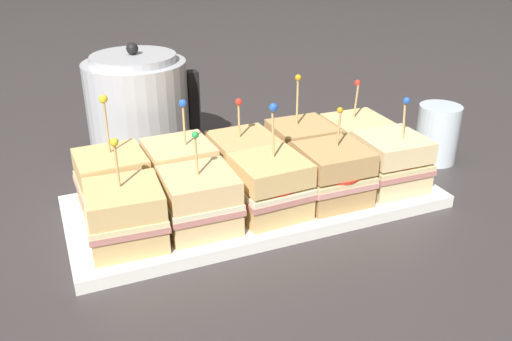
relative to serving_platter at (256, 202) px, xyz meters
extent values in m
plane|color=#383333|center=(0.00, 0.00, -0.01)|extent=(6.00, 6.00, 0.00)
cube|color=white|center=(0.00, 0.00, 0.00)|extent=(0.55, 0.23, 0.01)
cube|color=white|center=(0.00, 0.00, 0.01)|extent=(0.55, 0.23, 0.01)
cube|color=tan|center=(-0.20, -0.05, 0.02)|extent=(0.10, 0.10, 0.03)
cube|color=tan|center=(-0.20, -0.05, 0.04)|extent=(0.10, 0.10, 0.01)
cube|color=beige|center=(-0.20, -0.05, 0.05)|extent=(0.10, 0.10, 0.01)
cube|color=#E0B771|center=(-0.20, -0.05, 0.07)|extent=(0.10, 0.10, 0.03)
cylinder|color=tan|center=(-0.20, -0.04, 0.11)|extent=(0.00, 0.01, 0.07)
sphere|color=yellow|center=(-0.20, -0.04, 0.15)|extent=(0.01, 0.01, 0.01)
cube|color=#DBB77A|center=(-0.10, -0.05, 0.02)|extent=(0.09, 0.09, 0.03)
cube|color=tan|center=(-0.10, -0.05, 0.04)|extent=(0.10, 0.10, 0.01)
cube|color=beige|center=(-0.10, -0.05, 0.05)|extent=(0.10, 0.10, 0.01)
cube|color=#E8C281|center=(-0.10, -0.05, 0.07)|extent=(0.09, 0.09, 0.03)
cylinder|color=tan|center=(-0.10, -0.05, 0.11)|extent=(0.00, 0.01, 0.07)
sphere|color=green|center=(-0.10, -0.05, 0.14)|extent=(0.01, 0.01, 0.01)
cube|color=tan|center=(0.00, -0.05, 0.02)|extent=(0.10, 0.10, 0.03)
cube|color=tan|center=(0.00, -0.05, 0.04)|extent=(0.10, 0.10, 0.01)
cube|color=beige|center=(0.00, -0.05, 0.05)|extent=(0.10, 0.10, 0.01)
cylinder|color=red|center=(0.00, -0.07, 0.06)|extent=(0.06, 0.06, 0.00)
cube|color=#E0B771|center=(0.00, -0.05, 0.08)|extent=(0.10, 0.10, 0.03)
cylinder|color=tan|center=(0.01, -0.04, 0.12)|extent=(0.00, 0.01, 0.08)
sphere|color=blue|center=(0.01, -0.04, 0.16)|extent=(0.01, 0.01, 0.01)
cube|color=tan|center=(0.10, -0.05, 0.02)|extent=(0.09, 0.09, 0.03)
cube|color=tan|center=(0.10, -0.05, 0.04)|extent=(0.10, 0.10, 0.01)
cube|color=beige|center=(0.10, -0.05, 0.05)|extent=(0.09, 0.09, 0.01)
cylinder|color=red|center=(0.10, -0.07, 0.06)|extent=(0.06, 0.06, 0.00)
cube|color=tan|center=(0.10, -0.05, 0.08)|extent=(0.09, 0.09, 0.03)
cylinder|color=tan|center=(0.11, -0.05, 0.11)|extent=(0.00, 0.01, 0.07)
sphere|color=orange|center=(0.11, -0.05, 0.15)|extent=(0.01, 0.01, 0.01)
cube|color=beige|center=(0.20, -0.05, 0.02)|extent=(0.09, 0.09, 0.03)
cube|color=tan|center=(0.20, -0.05, 0.04)|extent=(0.10, 0.10, 0.01)
cube|color=beige|center=(0.20, -0.05, 0.05)|extent=(0.10, 0.10, 0.01)
cylinder|color=red|center=(0.20, -0.06, 0.06)|extent=(0.05, 0.05, 0.00)
cube|color=beige|center=(0.20, -0.05, 0.08)|extent=(0.09, 0.09, 0.03)
cylinder|color=tan|center=(0.21, -0.06, 0.12)|extent=(0.00, 0.01, 0.07)
sphere|color=blue|center=(0.21, -0.06, 0.15)|extent=(0.01, 0.01, 0.01)
cube|color=tan|center=(-0.20, 0.05, 0.02)|extent=(0.10, 0.10, 0.03)
cube|color=tan|center=(-0.20, 0.05, 0.04)|extent=(0.10, 0.10, 0.01)
cube|color=beige|center=(-0.20, 0.05, 0.05)|extent=(0.10, 0.10, 0.01)
cylinder|color=red|center=(-0.20, 0.03, 0.06)|extent=(0.06, 0.06, 0.00)
cube|color=#E0B771|center=(-0.20, 0.05, 0.08)|extent=(0.10, 0.10, 0.03)
cylinder|color=tan|center=(-0.20, 0.06, 0.13)|extent=(0.00, 0.01, 0.09)
sphere|color=yellow|center=(-0.20, 0.06, 0.17)|extent=(0.01, 0.01, 0.01)
cube|color=#DBB77A|center=(-0.10, 0.05, 0.02)|extent=(0.10, 0.10, 0.03)
cube|color=tan|center=(-0.10, 0.05, 0.04)|extent=(0.10, 0.10, 0.01)
cube|color=beige|center=(-0.10, 0.05, 0.05)|extent=(0.10, 0.10, 0.01)
cylinder|color=red|center=(-0.10, 0.03, 0.06)|extent=(0.06, 0.06, 0.00)
cube|color=#E8C281|center=(-0.10, 0.05, 0.08)|extent=(0.10, 0.10, 0.03)
cylinder|color=tan|center=(-0.09, 0.04, 0.12)|extent=(0.00, 0.00, 0.07)
sphere|color=blue|center=(-0.09, 0.04, 0.15)|extent=(0.01, 0.01, 0.01)
cube|color=tan|center=(0.00, 0.05, 0.02)|extent=(0.10, 0.10, 0.03)
cube|color=tan|center=(0.00, 0.05, 0.04)|extent=(0.10, 0.10, 0.01)
cube|color=beige|center=(0.00, 0.05, 0.05)|extent=(0.10, 0.10, 0.01)
cube|color=tan|center=(0.00, 0.05, 0.07)|extent=(0.10, 0.10, 0.03)
cylinder|color=tan|center=(-0.01, 0.05, 0.11)|extent=(0.00, 0.01, 0.07)
sphere|color=red|center=(-0.01, 0.05, 0.14)|extent=(0.01, 0.01, 0.01)
cube|color=tan|center=(0.10, 0.05, 0.02)|extent=(0.09, 0.09, 0.03)
cube|color=tan|center=(0.10, 0.05, 0.04)|extent=(0.10, 0.10, 0.01)
cube|color=beige|center=(0.10, 0.05, 0.05)|extent=(0.10, 0.10, 0.01)
cylinder|color=red|center=(0.10, 0.03, 0.06)|extent=(0.07, 0.07, 0.00)
cube|color=tan|center=(0.10, 0.05, 0.08)|extent=(0.09, 0.09, 0.03)
cylinder|color=tan|center=(0.09, 0.06, 0.12)|extent=(0.00, 0.00, 0.09)
sphere|color=orange|center=(0.09, 0.06, 0.17)|extent=(0.01, 0.01, 0.01)
cube|color=#DBB77A|center=(0.20, 0.05, 0.02)|extent=(0.09, 0.09, 0.03)
cube|color=#B26B60|center=(0.20, 0.05, 0.04)|extent=(0.10, 0.10, 0.01)
cube|color=beige|center=(0.20, 0.05, 0.05)|extent=(0.10, 0.10, 0.01)
cube|color=#E8C281|center=(0.20, 0.05, 0.07)|extent=(0.09, 0.09, 0.03)
cylinder|color=tan|center=(0.20, 0.06, 0.11)|extent=(0.00, 0.01, 0.07)
sphere|color=red|center=(0.20, 0.06, 0.15)|extent=(0.01, 0.01, 0.01)
cylinder|color=#B7BABF|center=(-0.12, 0.25, 0.08)|extent=(0.17, 0.17, 0.18)
cylinder|color=#B7BABF|center=(-0.12, 0.25, 0.17)|extent=(0.14, 0.14, 0.01)
sphere|color=black|center=(-0.12, 0.25, 0.19)|extent=(0.02, 0.02, 0.02)
cube|color=black|center=(-0.02, 0.25, 0.09)|extent=(0.02, 0.02, 0.11)
cylinder|color=silver|center=(0.36, 0.03, 0.04)|extent=(0.07, 0.07, 0.10)
camera|label=1|loc=(-0.27, -0.66, 0.39)|focal=38.00mm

